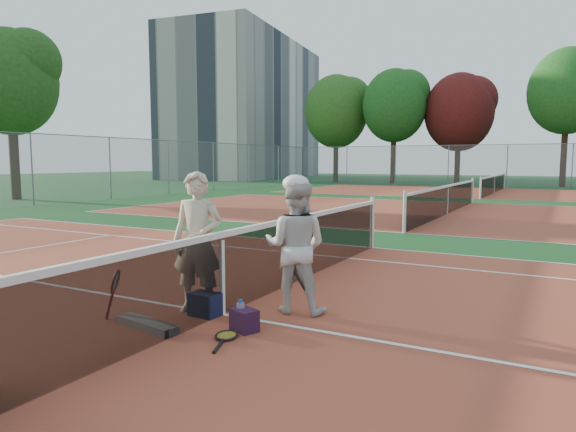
{
  "coord_description": "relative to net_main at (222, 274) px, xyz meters",
  "views": [
    {
      "loc": [
        3.59,
        -4.97,
        1.87
      ],
      "look_at": [
        0.0,
        1.68,
        1.05
      ],
      "focal_mm": 32.0,
      "sensor_mm": 36.0,
      "label": 1
    }
  ],
  "objects": [
    {
      "name": "apartment_block",
      "position": [
        -28.0,
        44.0,
        6.99
      ],
      "size": [
        12.96,
        23.18,
        15.0
      ],
      "primitive_type": "cube",
      "rotation": [
        0.0,
        0.0,
        0.14
      ],
      "color": "beige",
      "rests_on": "ground"
    },
    {
      "name": "court_far_a",
      "position": [
        0.0,
        13.5,
        -0.51
      ],
      "size": [
        23.77,
        10.97,
        0.01
      ],
      "primitive_type": "cube",
      "color": "brown",
      "rests_on": "ground"
    },
    {
      "name": "player_a",
      "position": [
        -0.35,
        -0.02,
        0.36
      ],
      "size": [
        0.73,
        0.58,
        1.74
      ],
      "primitive_type": "imported",
      "rotation": [
        0.0,
        0.0,
        0.29
      ],
      "color": "#BFB294",
      "rests_on": "ground"
    },
    {
      "name": "net_far_a",
      "position": [
        0.0,
        13.5,
        0.0
      ],
      "size": [
        0.1,
        10.98,
        1.02
      ],
      "primitive_type": null,
      "color": "black",
      "rests_on": "ground"
    },
    {
      "name": "tree_back_1",
      "position": [
        -9.05,
        36.94,
        5.84
      ],
      "size": [
        5.22,
        5.22,
        9.38
      ],
      "color": "#382314",
      "rests_on": "ground"
    },
    {
      "name": "racket_spare",
      "position": [
        0.52,
        -0.66,
        -0.49
      ],
      "size": [
        0.46,
        0.66,
        0.04
      ],
      "primitive_type": null,
      "rotation": [
        0.0,
        0.0,
        1.91
      ],
      "color": "black",
      "rests_on": "ground"
    },
    {
      "name": "tree_back_0",
      "position": [
        -14.38,
        37.3,
        5.64
      ],
      "size": [
        5.56,
        5.56,
        9.37
      ],
      "color": "#382314",
      "rests_on": "ground"
    },
    {
      "name": "net_far_b",
      "position": [
        0.0,
        27.0,
        0.0
      ],
      "size": [
        0.1,
        10.98,
        1.02
      ],
      "primitive_type": null,
      "color": "black",
      "rests_on": "ground"
    },
    {
      "name": "fence_back",
      "position": [
        0.0,
        34.0,
        0.99
      ],
      "size": [
        32.0,
        0.06,
        3.0
      ],
      "primitive_type": null,
      "color": "slate",
      "rests_on": "ground"
    },
    {
      "name": "tree_left_1",
      "position": [
        -19.81,
        10.63,
        5.04
      ],
      "size": [
        4.37,
        4.37,
        8.09
      ],
      "color": "#382314",
      "rests_on": "ground"
    },
    {
      "name": "racket_black_held",
      "position": [
        0.84,
        0.43,
        -0.24
      ],
      "size": [
        0.42,
        0.41,
        0.53
      ],
      "primitive_type": null,
      "rotation": [
        0.0,
        0.0,
        3.73
      ],
      "color": "black",
      "rests_on": "ground"
    },
    {
      "name": "water_bottle",
      "position": [
        0.5,
        -0.36,
        -0.36
      ],
      "size": [
        0.09,
        0.09,
        0.3
      ],
      "primitive_type": "cylinder",
      "color": "#C5DAF9",
      "rests_on": "ground"
    },
    {
      "name": "court_main",
      "position": [
        0.0,
        0.0,
        -0.51
      ],
      "size": [
        23.77,
        10.97,
        0.01
      ],
      "primitive_type": "cube",
      "color": "brown",
      "rests_on": "ground"
    },
    {
      "name": "court_far_b",
      "position": [
        0.0,
        27.0,
        -0.51
      ],
      "size": [
        23.77,
        10.97,
        0.01
      ],
      "primitive_type": "cube",
      "color": "brown",
      "rests_on": "ground"
    },
    {
      "name": "player_b",
      "position": [
        0.72,
        0.54,
        0.31
      ],
      "size": [
        0.91,
        0.77,
        1.63
      ],
      "primitive_type": "imported",
      "rotation": [
        0.0,
        0.0,
        3.35
      ],
      "color": "silver",
      "rests_on": "ground"
    },
    {
      "name": "sports_bag_navy",
      "position": [
        -0.16,
        -0.14,
        -0.37
      ],
      "size": [
        0.37,
        0.26,
        0.28
      ],
      "primitive_type": "cube",
      "rotation": [
        0.0,
        0.0,
        -0.06
      ],
      "color": "black",
      "rests_on": "ground"
    },
    {
      "name": "net_cover_canvas",
      "position": [
        -0.44,
        -0.83,
        -0.46
      ],
      "size": [
        0.89,
        0.35,
        0.09
      ],
      "primitive_type": "cube",
      "rotation": [
        0.0,
        0.0,
        -0.17
      ],
      "color": "slate",
      "rests_on": "ground"
    },
    {
      "name": "sports_bag_purple",
      "position": [
        0.56,
        -0.38,
        -0.39
      ],
      "size": [
        0.36,
        0.31,
        0.25
      ],
      "primitive_type": "cube",
      "rotation": [
        0.0,
        0.0,
        -0.4
      ],
      "color": "black",
      "rests_on": "ground"
    },
    {
      "name": "net_main",
      "position": [
        0.0,
        0.0,
        0.0
      ],
      "size": [
        0.1,
        10.98,
        1.02
      ],
      "primitive_type": null,
      "color": "black",
      "rests_on": "ground"
    },
    {
      "name": "tree_back_maroon",
      "position": [
        -4.19,
        38.59,
        5.24
      ],
      "size": [
        5.48,
        5.48,
        8.91
      ],
      "color": "#382314",
      "rests_on": "ground"
    },
    {
      "name": "ground",
      "position": [
        0.0,
        0.0,
        -0.51
      ],
      "size": [
        130.0,
        130.0,
        0.0
      ],
      "primitive_type": "plane",
      "color": "#113E19",
      "rests_on": "ground"
    },
    {
      "name": "racket_red",
      "position": [
        -1.0,
        -0.74,
        -0.22
      ],
      "size": [
        0.3,
        0.33,
        0.59
      ],
      "primitive_type": null,
      "rotation": [
        0.0,
        0.0,
        0.53
      ],
      "color": "maroon",
      "rests_on": "ground"
    },
    {
      "name": "tree_back_3",
      "position": [
        3.45,
        37.02,
        6.24
      ],
      "size": [
        5.31,
        5.31,
        9.83
      ],
      "color": "#382314",
      "rests_on": "ground"
    }
  ]
}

